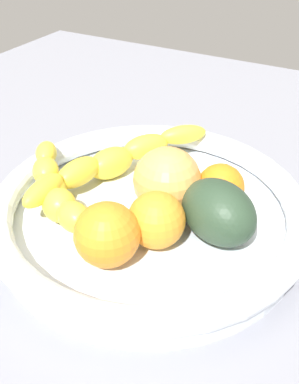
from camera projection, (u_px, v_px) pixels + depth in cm
name	position (u px, v px, depth cm)	size (l,w,h in cm)	color
kitchen_counter	(150.00, 237.00, 52.34)	(120.00, 120.00, 3.00)	gray
fruit_bowl	(150.00, 210.00, 50.08)	(35.21, 35.21, 4.75)	silver
banana_draped_left	(114.00, 161.00, 54.82)	(25.21, 12.54, 4.58)	yellow
banana_draped_right	(59.00, 193.00, 49.16)	(13.06, 17.93, 4.11)	yellow
orange_front	(156.00, 220.00, 44.74)	(5.91, 5.91, 5.91)	orange
orange_mid_left	(111.00, 236.00, 42.34)	(6.44, 6.44, 6.44)	orange
orange_mid_right	(220.00, 187.00, 49.95)	(5.38, 5.38, 5.38)	orange
avocado_dark	(220.00, 210.00, 45.63)	(8.73, 6.48, 6.48)	#2B412D
peach_blush	(167.00, 181.00, 49.07)	(7.56, 7.56, 7.56)	#F9A854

